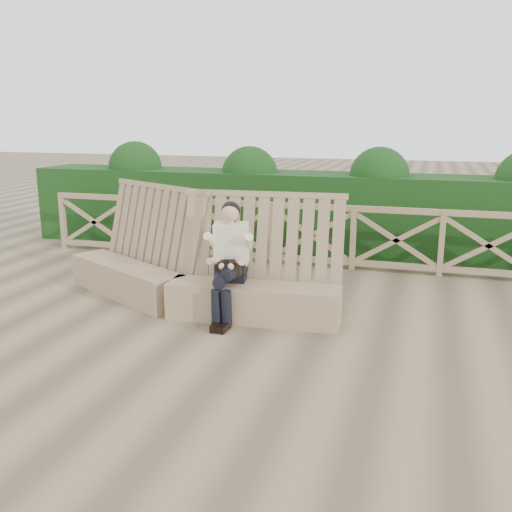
# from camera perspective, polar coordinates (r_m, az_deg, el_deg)

# --- Properties ---
(ground) EXTENTS (60.00, 60.00, 0.00)m
(ground) POSITION_cam_1_polar(r_m,az_deg,el_deg) (6.80, -0.61, -8.19)
(ground) COLOR brown
(ground) RESTS_ON ground
(bench) EXTENTS (4.28, 1.74, 1.61)m
(bench) POSITION_cam_1_polar(r_m,az_deg,el_deg) (7.86, -6.71, -2.11)
(bench) COLOR #8D7051
(bench) RESTS_ON ground
(woman) EXTENTS (0.48, 0.95, 1.51)m
(woman) POSITION_cam_1_polar(r_m,az_deg,el_deg) (7.24, -2.70, -0.14)
(woman) COLOR black
(woman) RESTS_ON ground
(guardrail) EXTENTS (10.10, 0.09, 1.10)m
(guardrail) POSITION_cam_1_polar(r_m,az_deg,el_deg) (9.90, 5.55, 2.10)
(guardrail) COLOR #977D57
(guardrail) RESTS_ON ground
(hedge) EXTENTS (12.00, 1.20, 1.50)m
(hedge) POSITION_cam_1_polar(r_m,az_deg,el_deg) (11.02, 6.84, 4.30)
(hedge) COLOR black
(hedge) RESTS_ON ground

